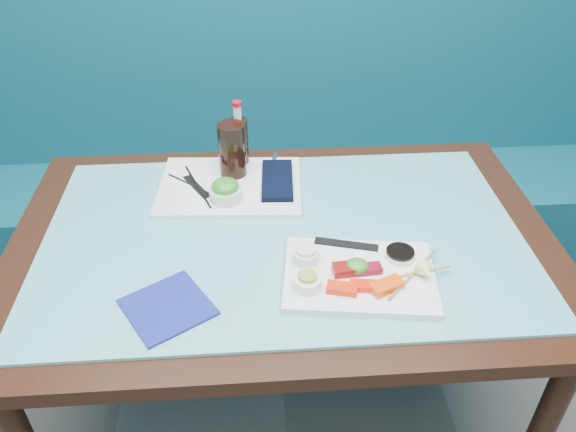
{
  "coord_description": "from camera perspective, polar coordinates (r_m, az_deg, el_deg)",
  "views": [
    {
      "loc": [
        -0.07,
        0.32,
        1.65
      ],
      "look_at": [
        0.01,
        1.47,
        0.8
      ],
      "focal_mm": 35.0,
      "sensor_mm": 36.0,
      "label": 1
    }
  ],
  "objects": [
    {
      "name": "seaweed_salad",
      "position": [
        1.53,
        -6.41,
        3.04
      ],
      "size": [
        0.08,
        0.08,
        0.04
      ],
      "primitive_type": "ellipsoid",
      "rotation": [
        0.0,
        0.0,
        -0.11
      ],
      "color": "#2C8C20",
      "rests_on": "seaweed_bowl"
    },
    {
      "name": "navy_pouch",
      "position": [
        1.61,
        -1.1,
        3.68
      ],
      "size": [
        0.1,
        0.21,
        0.02
      ],
      "primitive_type": "cube",
      "rotation": [
        0.0,
        0.0,
        -0.05
      ],
      "color": "black",
      "rests_on": "serving_tray"
    },
    {
      "name": "tuna_left",
      "position": [
        1.3,
        5.99,
        -5.4
      ],
      "size": [
        0.07,
        0.04,
        0.02
      ],
      "primitive_type": "cube",
      "rotation": [
        0.0,
        0.0,
        0.09
      ],
      "color": "maroon",
      "rests_on": "sashimi_plate"
    },
    {
      "name": "tuna_right",
      "position": [
        1.31,
        8.36,
        -5.32
      ],
      "size": [
        0.05,
        0.04,
        0.02
      ],
      "primitive_type": "cube",
      "rotation": [
        0.0,
        0.0,
        0.09
      ],
      "color": "maroon",
      "rests_on": "sashimi_plate"
    },
    {
      "name": "ginger_fill",
      "position": [
        1.31,
        1.83,
        -3.5
      ],
      "size": [
        0.05,
        0.05,
        0.01
      ],
      "primitive_type": "cylinder",
      "rotation": [
        0.0,
        0.0,
        -0.05
      ],
      "color": "#FFE4D1",
      "rests_on": "ramekin_ginger"
    },
    {
      "name": "ramekin_ginger",
      "position": [
        1.33,
        1.81,
        -4.09
      ],
      "size": [
        0.08,
        0.08,
        0.03
      ],
      "primitive_type": "cylinder",
      "rotation": [
        0.0,
        0.0,
        0.41
      ],
      "color": "silver",
      "rests_on": "sashimi_plate"
    },
    {
      "name": "cola_bottle_cap",
      "position": [
        1.63,
        -5.22,
        11.31
      ],
      "size": [
        0.03,
        0.03,
        0.01
      ],
      "primitive_type": "cylinder",
      "rotation": [
        0.0,
        0.0,
        0.03
      ],
      "color": "#B30B17",
      "rests_on": "cola_bottle_neck"
    },
    {
      "name": "wasabi_fill",
      "position": [
        1.25,
        2.0,
        -6.1
      ],
      "size": [
        0.06,
        0.06,
        0.01
      ],
      "primitive_type": "cylinder",
      "rotation": [
        0.0,
        0.0,
        -0.35
      ],
      "color": "#8EAC37",
      "rests_on": "ramekin_wasabi"
    },
    {
      "name": "wooden_chopstick_b",
      "position": [
        1.32,
        12.55,
        -5.78
      ],
      "size": [
        0.15,
        0.16,
        0.01
      ],
      "primitive_type": "cylinder",
      "rotation": [
        1.57,
        0.0,
        -0.76
      ],
      "color": "#9C7B49",
      "rests_on": "sashimi_plate"
    },
    {
      "name": "glass_top",
      "position": [
        1.44,
        -0.49,
        -1.91
      ],
      "size": [
        1.22,
        0.76,
        0.01
      ],
      "primitive_type": "cube",
      "color": "#5CB2B9",
      "rests_on": "dining_table"
    },
    {
      "name": "tray_sleeve",
      "position": [
        1.61,
        -9.29,
        2.95
      ],
      "size": [
        0.09,
        0.13,
        0.0
      ],
      "primitive_type": "cube",
      "rotation": [
        0.0,
        0.0,
        0.52
      ],
      "color": "black",
      "rests_on": "serving_tray"
    },
    {
      "name": "salmon_mid",
      "position": [
        1.27,
        7.71,
        -7.06
      ],
      "size": [
        0.07,
        0.04,
        0.02
      ],
      "primitive_type": "cube",
      "rotation": [
        0.0,
        0.0,
        -0.14
      ],
      "color": "red",
      "rests_on": "sashimi_plate"
    },
    {
      "name": "wooden_chopstick_a",
      "position": [
        1.32,
        12.14,
        -5.81
      ],
      "size": [
        0.21,
        0.05,
        0.01
      ],
      "primitive_type": "cylinder",
      "rotation": [
        1.57,
        0.0,
        -1.36
      ],
      "color": "tan",
      "rests_on": "sashimi_plate"
    },
    {
      "name": "soy_fill",
      "position": [
        1.36,
        11.35,
        -3.58
      ],
      "size": [
        0.09,
        0.09,
        0.01
      ],
      "primitive_type": "cylinder",
      "rotation": [
        0.0,
        0.0,
        0.38
      ],
      "color": "black",
      "rests_on": "soy_dish"
    },
    {
      "name": "cola_bottle_body",
      "position": [
        1.69,
        -4.98,
        7.35
      ],
      "size": [
        0.07,
        0.07,
        0.16
      ],
      "primitive_type": "cylinder",
      "rotation": [
        0.0,
        0.0,
        -0.3
      ],
      "color": "black",
      "rests_on": "glass_top"
    },
    {
      "name": "seaweed_garnish",
      "position": [
        1.31,
        7.05,
        -5.04
      ],
      "size": [
        0.07,
        0.06,
        0.03
      ],
      "primitive_type": "ellipsoid",
      "rotation": [
        0.0,
        0.0,
        0.34
      ],
      "color": "#34891F",
      "rests_on": "sashimi_plate"
    },
    {
      "name": "chopstick_sleeve",
      "position": [
        1.38,
        5.94,
        -2.87
      ],
      "size": [
        0.16,
        0.07,
        0.0
      ],
      "primitive_type": "cube",
      "rotation": [
        0.0,
        0.0,
        -0.27
      ],
      "color": "black",
      "rests_on": "sashimi_plate"
    },
    {
      "name": "salmon_left",
      "position": [
        1.26,
        5.5,
        -7.33
      ],
      "size": [
        0.07,
        0.05,
        0.02
      ],
      "primitive_type": "cube",
      "rotation": [
        0.0,
        0.0,
        -0.26
      ],
      "color": "red",
      "rests_on": "sashimi_plate"
    },
    {
      "name": "black_chopstick_b",
      "position": [
        1.61,
        -9.15,
        2.99
      ],
      "size": [
        0.09,
        0.22,
        0.01
      ],
      "primitive_type": "cylinder",
      "rotation": [
        1.57,
        0.0,
        0.36
      ],
      "color": "black",
      "rests_on": "serving_tray"
    },
    {
      "name": "serving_tray",
      "position": [
        1.62,
        -5.88,
        3.02
      ],
      "size": [
        0.42,
        0.32,
        0.02
      ],
      "primitive_type": "cube",
      "rotation": [
        0.0,
        0.0,
        -0.06
      ],
      "color": "white",
      "rests_on": "glass_top"
    },
    {
      "name": "ramekin_wasabi",
      "position": [
        1.26,
        1.98,
        -6.72
      ],
      "size": [
        0.07,
        0.07,
        0.03
      ],
      "primitive_type": "cylinder",
      "rotation": [
        0.0,
        0.0,
        0.05
      ],
      "color": "white",
      "rests_on": "sashimi_plate"
    },
    {
      "name": "seaweed_bowl",
      "position": [
        1.54,
        -6.35,
        2.27
      ],
      "size": [
        0.11,
        0.11,
        0.04
      ],
      "primitive_type": "cylinder",
      "rotation": [
        0.0,
        0.0,
        0.25
      ],
      "color": "silver",
      "rests_on": "serving_tray"
    },
    {
      "name": "soy_dish",
      "position": [
        1.36,
        11.3,
        -3.9
      ],
      "size": [
        0.09,
        0.09,
        0.01
      ],
      "primitive_type": "cylinder",
      "rotation": [
        0.0,
        0.0,
        0.42
      ],
      "color": "white",
      "rests_on": "sashimi_plate"
    },
    {
      "name": "cola_bottle_neck",
      "position": [
        1.64,
        -5.16,
        10.42
      ],
      "size": [
        0.03,
        0.03,
        0.04
      ],
      "primitive_type": "cylinder",
      "rotation": [
        0.0,
        0.0,
        0.41
      ],
      "color": "silver",
      "rests_on": "cola_bottle_body"
    },
    {
      "name": "lemon_wedge",
      "position": [
        1.31,
        13.88,
        -5.55
      ],
      "size": [
        0.05,
        0.04,
        0.04
      ],
      "primitive_type": "cone",
      "rotation": [
        1.57,
        0.0,
        0.26
      ],
      "color": "#FFF978",
      "rests_on": "sashimi_plate"
    },
    {
      "name": "fork",
      "position": [
        1.7,
        -1.5,
        5.53
      ],
      "size": [
        0.03,
        0.1,
        0.01
      ],
      "primitive_type": "cylinder",
      "rotation": [
        1.57,
        0.0,
        -0.21
      ],
      "color": "silver",
      "rests_on": "serving_tray"
    },
    {
      "name": "paper_placemat",
      "position": [
        1.61,
        -5.9,
        3.27
      ],
      "size": [
        0.35,
        0.27,
        0.0
      ],
      "primitive_type": "cube",
      "rotation": [
        0.0,
        0.0,
        0.19
      ],
      "color": "white",
      "rests_on": "serving_tray"
    },
    {
      "name": "booth_bench",
      "position": [
        2.35,
        -1.74,
        3.47
      ],
      "size": [
        3.0,
        0.56,
        1.17
      ],
      "color": "#0E4E5C",
      "rests_on": "ground"
    },
    {
      "name": "salmon_right",
      "position": [
        1.27,
        9.98,
        -7.01
      ],
      "size": [
        0.08,
        0.07,
        0.02
      ],
      "primitive_type": "cube",
      "rotation": [
        0.0,
        0.0,
        0.45
      ],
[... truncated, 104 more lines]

